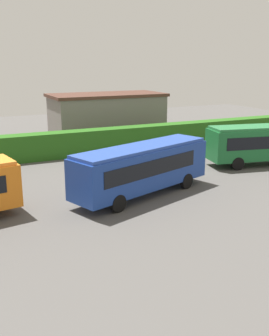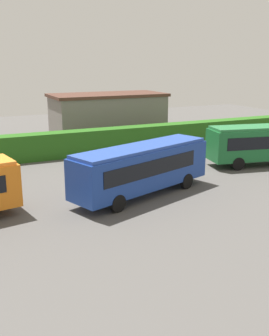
{
  "view_description": "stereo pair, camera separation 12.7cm",
  "coord_description": "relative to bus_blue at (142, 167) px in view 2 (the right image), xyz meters",
  "views": [
    {
      "loc": [
        -10.28,
        -22.96,
        8.09
      ],
      "look_at": [
        0.27,
        -0.83,
        1.54
      ],
      "focal_mm": 43.14,
      "sensor_mm": 36.0,
      "label": 1
    },
    {
      "loc": [
        -10.16,
        -23.02,
        8.09
      ],
      "look_at": [
        0.27,
        -0.83,
        1.54
      ],
      "focal_mm": 43.14,
      "sensor_mm": 36.0,
      "label": 2
    }
  ],
  "objects": [
    {
      "name": "hedge_row",
      "position": [
        -0.39,
        12.03,
        -0.7
      ],
      "size": [
        51.35,
        1.66,
        2.2
      ],
      "primitive_type": "cube",
      "color": "#275E19",
      "rests_on": "ground_plane"
    },
    {
      "name": "bus_green",
      "position": [
        12.18,
        2.7,
        0.0
      ],
      "size": [
        9.42,
        4.19,
        3.13
      ],
      "rotation": [
        0.0,
        0.0,
        -0.2
      ],
      "color": "#19602D",
      "rests_on": "ground_plane"
    },
    {
      "name": "depot_building",
      "position": [
        4.74,
        17.7,
        0.61
      ],
      "size": [
        11.64,
        5.72,
        4.81
      ],
      "color": "slate",
      "rests_on": "ground_plane"
    },
    {
      "name": "ground_plane",
      "position": [
        -0.39,
        1.69,
        -1.8
      ],
      "size": [
        78.7,
        78.7,
        0.0
      ],
      "primitive_type": "plane",
      "color": "#514F4C"
    },
    {
      "name": "person_right",
      "position": [
        2.17,
        2.86,
        -0.94
      ],
      "size": [
        0.26,
        0.41,
        1.64
      ],
      "rotation": [
        0.0,
        0.0,
        3.13
      ],
      "color": "#4C6B47",
      "rests_on": "ground_plane"
    },
    {
      "name": "bus_blue",
      "position": [
        0.0,
        0.0,
        0.0
      ],
      "size": [
        9.98,
        5.47,
        3.12
      ],
      "rotation": [
        0.0,
        0.0,
        0.34
      ],
      "color": "navy",
      "rests_on": "ground_plane"
    },
    {
      "name": "traffic_cone",
      "position": [
        17.14,
        8.83,
        -1.5
      ],
      "size": [
        0.36,
        0.36,
        0.6
      ],
      "primitive_type": "cone",
      "color": "orange",
      "rests_on": "ground_plane"
    }
  ]
}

